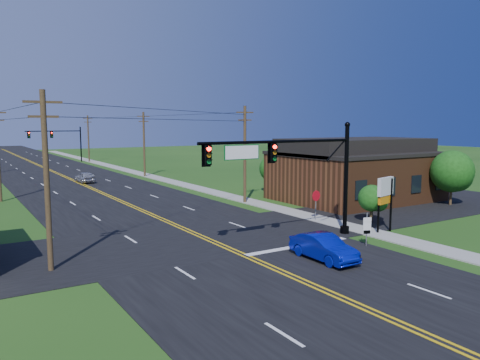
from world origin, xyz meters
TOP-DOWN VIEW (x-y plane):
  - ground at (0.00, 0.00)m, footprint 260.00×260.00m
  - road_main at (0.00, 50.00)m, footprint 16.00×220.00m
  - road_cross at (0.00, 12.00)m, footprint 70.00×10.00m
  - sidewalk at (10.50, 40.00)m, footprint 2.00×160.00m
  - signal_mast_main at (4.34, 8.00)m, footprint 11.30×0.60m
  - signal_mast_far at (4.44, 80.00)m, footprint 10.98×0.60m
  - brick_building at (20.00, 18.00)m, footprint 14.20×11.20m
  - utility_pole_left_a at (-9.50, 10.00)m, footprint 1.80×0.28m
  - utility_pole_right_a at (9.80, 22.00)m, footprint 1.80×0.28m
  - utility_pole_right_b at (9.80, 48.00)m, footprint 1.80×0.28m
  - utility_pole_right_c at (9.80, 78.00)m, footprint 1.80×0.28m
  - tree_right_front at (25.00, 11.00)m, footprint 3.80×3.80m
  - tree_right_back at (16.00, 26.00)m, footprint 3.00×3.00m
  - shrub_corner at (13.00, 9.50)m, footprint 2.00×2.00m
  - blue_car at (3.32, 4.05)m, footprint 1.52×4.26m
  - distant_car at (0.90, 45.31)m, footprint 1.91×4.15m
  - route_sign at (7.50, 4.85)m, footprint 0.49×0.21m
  - stop_sign at (9.97, 12.24)m, footprint 0.84×0.12m
  - pylon_sign at (11.34, 6.83)m, footprint 1.84×0.72m

SIDE VIEW (x-z plane):
  - ground at x=0.00m, z-range 0.00..0.00m
  - road_main at x=0.00m, z-range 0.00..0.04m
  - road_cross at x=0.00m, z-range 0.00..0.04m
  - sidewalk at x=10.50m, z-range 0.00..0.08m
  - distant_car at x=0.90m, z-range 0.00..1.38m
  - blue_car at x=3.32m, z-range 0.00..1.40m
  - route_sign at x=7.50m, z-range 0.17..2.23m
  - stop_sign at x=9.97m, z-range 0.52..2.87m
  - shrub_corner at x=13.00m, z-range 0.42..3.28m
  - brick_building at x=20.00m, z-range 0.00..4.70m
  - tree_right_back at x=16.00m, z-range 0.55..4.65m
  - pylon_sign at x=11.34m, z-range 0.87..4.64m
  - tree_right_front at x=25.00m, z-range 0.60..5.60m
  - signal_mast_far at x=4.44m, z-range 0.81..8.29m
  - utility_pole_left_a at x=-9.50m, z-range 0.22..9.22m
  - utility_pole_right_a at x=9.80m, z-range 0.22..9.22m
  - utility_pole_right_b at x=9.80m, z-range 0.22..9.22m
  - utility_pole_right_c at x=9.80m, z-range 0.22..9.22m
  - signal_mast_main at x=4.34m, z-range 1.01..8.49m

